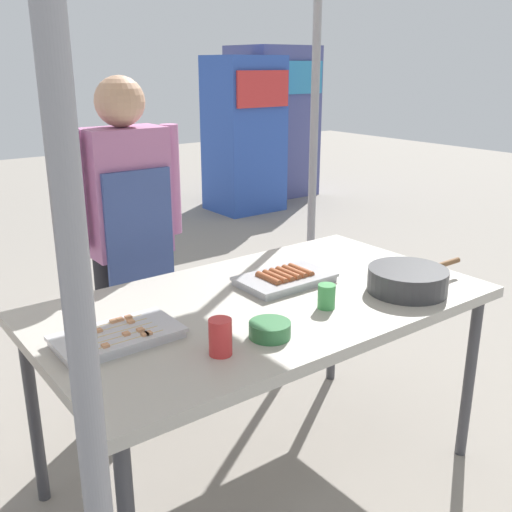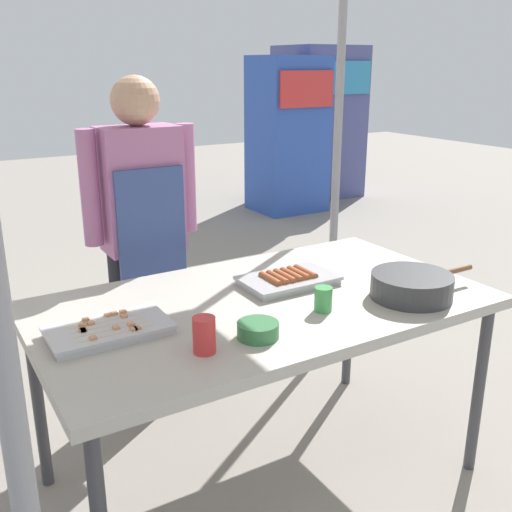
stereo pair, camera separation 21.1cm
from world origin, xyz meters
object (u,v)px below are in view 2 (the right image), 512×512
tray_grilled_sausages (288,279)px  vendor_woman (143,222)px  stall_table (263,313)px  drink_cup_by_wok (204,335)px  cooking_wok (412,285)px  drink_cup_near_edge (323,299)px  neighbor_stall_right (318,122)px  neighbor_stall_left (288,135)px  condiment_bowl (258,330)px  tray_meat_skewers (109,330)px

tray_grilled_sausages → vendor_woman: 0.76m
stall_table → vendor_woman: size_ratio=1.06×
tray_grilled_sausages → drink_cup_by_wok: (-0.52, -0.34, 0.03)m
stall_table → drink_cup_by_wok: size_ratio=14.60×
cooking_wok → drink_cup_near_edge: (-0.35, 0.07, -0.01)m
tray_grilled_sausages → drink_cup_near_edge: size_ratio=4.19×
drink_cup_near_edge → neighbor_stall_right: size_ratio=0.05×
stall_table → drink_cup_by_wok: (-0.36, -0.26, 0.11)m
tray_grilled_sausages → neighbor_stall_left: (2.42, 3.61, 0.05)m
vendor_woman → neighbor_stall_right: 4.88m
condiment_bowl → drink_cup_near_edge: bearing=11.8°
drink_cup_near_edge → neighbor_stall_left: neighbor_stall_left is taller
tray_meat_skewers → neighbor_stall_left: (3.14, 3.68, 0.05)m
tray_meat_skewers → drink_cup_near_edge: 0.71m
drink_cup_near_edge → neighbor_stall_left: (2.46, 3.88, 0.03)m
tray_grilled_sausages → drink_cup_by_wok: 0.62m
cooking_wok → tray_grilled_sausages: bearing=132.4°
drink_cup_by_wok → tray_meat_skewers: bearing=128.4°
tray_grilled_sausages → drink_cup_near_edge: (-0.04, -0.27, 0.02)m
vendor_woman → stall_table: bearing=102.0°
neighbor_stall_left → neighbor_stall_right: bearing=31.6°
tray_meat_skewers → vendor_woman: bearing=61.8°
stall_table → tray_meat_skewers: tray_meat_skewers is taller
condiment_bowl → neighbor_stall_right: size_ratio=0.07×
stall_table → vendor_woman: bearing=102.0°
cooking_wok → drink_cup_by_wok: (-0.83, 0.00, 0.01)m
cooking_wok → drink_cup_by_wok: drink_cup_by_wok is taller
vendor_woman → condiment_bowl: bearing=89.1°
stall_table → drink_cup_near_edge: (0.12, -0.19, 0.10)m
stall_table → neighbor_stall_right: 5.33m
tray_grilled_sausages → vendor_woman: vendor_woman is taller
drink_cup_near_edge → cooking_wok: bearing=-10.8°
condiment_bowl → neighbor_stall_right: (3.51, 4.41, 0.10)m
cooking_wok → neighbor_stall_right: neighbor_stall_right is taller
drink_cup_by_wok → condiment_bowl: bearing=1.0°
stall_table → condiment_bowl: condiment_bowl is taller
tray_grilled_sausages → neighbor_stall_left: size_ratio=0.22×
neighbor_stall_left → condiment_bowl: bearing=-125.0°
tray_grilled_sausages → drink_cup_near_edge: bearing=-98.3°
stall_table → tray_meat_skewers: 0.57m
tray_meat_skewers → drink_cup_by_wok: 0.33m
stall_table → drink_cup_near_edge: bearing=-57.5°
vendor_woman → neighbor_stall_left: bearing=-133.1°
tray_meat_skewers → cooking_wok: size_ratio=0.83×
tray_grilled_sausages → neighbor_stall_left: neighbor_stall_left is taller
drink_cup_by_wok → neighbor_stall_right: bearing=50.0°
tray_meat_skewers → cooking_wok: (1.03, -0.26, 0.03)m
cooking_wok → drink_cup_near_edge: cooking_wok is taller
drink_cup_by_wok → neighbor_stall_right: (3.70, 4.41, 0.07)m
stall_table → vendor_woman: (-0.16, 0.75, 0.19)m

